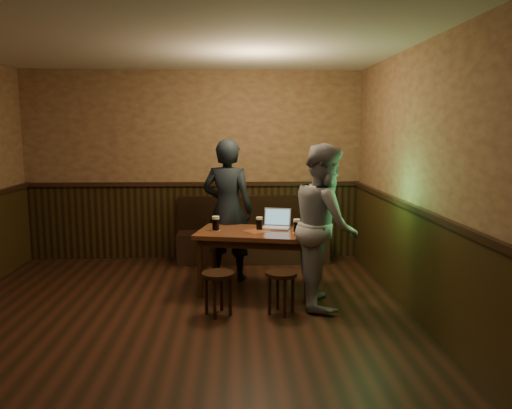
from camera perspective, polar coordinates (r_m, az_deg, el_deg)
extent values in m
cube|color=black|center=(4.92, -9.74, -14.78)|extent=(5.00, 6.00, 0.02)
cube|color=beige|center=(4.61, -10.66, 19.41)|extent=(5.00, 6.00, 0.02)
cube|color=#94734B|center=(7.54, -7.12, 4.42)|extent=(5.00, 0.02, 2.80)
cube|color=#94734B|center=(1.68, -24.23, -10.37)|extent=(5.00, 0.02, 2.80)
cube|color=#94734B|center=(4.90, 20.35, 1.81)|extent=(0.02, 6.00, 2.80)
cube|color=black|center=(7.62, -7.02, -1.99)|extent=(4.98, 0.04, 1.10)
cube|color=black|center=(5.05, 19.54, -7.82)|extent=(0.04, 5.98, 1.10)
cube|color=black|center=(7.50, -7.12, 2.33)|extent=(4.98, 0.06, 0.06)
cube|color=black|center=(4.91, 19.55, -1.32)|extent=(0.06, 5.98, 0.06)
cube|color=black|center=(7.40, -0.35, -4.81)|extent=(2.20, 0.50, 0.45)
cube|color=black|center=(7.50, -0.40, -0.92)|extent=(2.20, 0.10, 0.50)
cube|color=#552A18|center=(5.91, 0.15, -3.28)|extent=(1.53, 1.07, 0.05)
cube|color=black|center=(5.92, 0.14, -3.99)|extent=(1.38, 0.92, 0.08)
cube|color=maroon|center=(5.90, 0.15, -3.03)|extent=(0.36, 0.36, 0.00)
cylinder|color=black|center=(5.83, -6.41, -7.28)|extent=(0.07, 0.07, 0.70)
cylinder|color=black|center=(6.42, -4.85, -5.77)|extent=(0.07, 0.07, 0.70)
cylinder|color=black|center=(5.62, 5.87, -7.85)|extent=(0.07, 0.07, 0.70)
cylinder|color=black|center=(6.23, 6.25, -6.22)|extent=(0.07, 0.07, 0.70)
cylinder|color=black|center=(5.25, -4.37, -7.96)|extent=(0.41, 0.41, 0.04)
cylinder|color=black|center=(5.29, -2.97, -10.33)|extent=(0.04, 0.04, 0.44)
cylinder|color=black|center=(5.44, -3.96, -9.80)|extent=(0.04, 0.04, 0.44)
cylinder|color=black|center=(5.36, -5.70, -10.12)|extent=(0.04, 0.04, 0.44)
cylinder|color=black|center=(5.20, -4.74, -10.67)|extent=(0.04, 0.04, 0.44)
cylinder|color=black|center=(5.28, 2.91, -7.90)|extent=(0.40, 0.40, 0.04)
cylinder|color=black|center=(5.39, 4.22, -10.01)|extent=(0.04, 0.04, 0.43)
cylinder|color=black|center=(5.47, 2.49, -9.72)|extent=(0.04, 0.04, 0.43)
cylinder|color=black|center=(5.32, 1.55, -10.25)|extent=(0.04, 0.04, 0.43)
cylinder|color=black|center=(5.23, 3.32, -10.57)|extent=(0.04, 0.04, 0.43)
cylinder|color=#A72714|center=(5.95, -4.61, -2.97)|extent=(0.11, 0.11, 0.00)
cylinder|color=silver|center=(5.95, -4.61, -2.94)|extent=(0.10, 0.10, 0.00)
cylinder|color=black|center=(5.93, -4.62, -2.28)|extent=(0.08, 0.08, 0.14)
cylinder|color=beige|center=(5.92, -4.63, -1.48)|extent=(0.09, 0.09, 0.03)
cylinder|color=#A72714|center=(5.98, 0.38, -2.88)|extent=(0.10, 0.10, 0.00)
cylinder|color=silver|center=(5.98, 0.38, -2.85)|extent=(0.09, 0.09, 0.00)
cylinder|color=black|center=(5.96, 0.38, -2.26)|extent=(0.07, 0.07, 0.12)
cylinder|color=beige|center=(5.95, 0.38, -1.55)|extent=(0.08, 0.08, 0.03)
cylinder|color=#A72714|center=(5.82, 4.68, -3.23)|extent=(0.11, 0.11, 0.00)
cylinder|color=silver|center=(5.82, 4.68, -3.20)|extent=(0.09, 0.09, 0.00)
cylinder|color=black|center=(5.80, 4.69, -2.56)|extent=(0.08, 0.08, 0.13)
cylinder|color=beige|center=(5.79, 4.69, -1.80)|extent=(0.08, 0.08, 0.03)
cube|color=silver|center=(6.05, 2.27, -2.69)|extent=(0.38, 0.31, 0.02)
cube|color=#B2B2B7|center=(6.05, 2.27, -2.60)|extent=(0.34, 0.25, 0.00)
cube|color=silver|center=(6.14, 2.48, -1.41)|extent=(0.34, 0.15, 0.22)
cube|color=#5B8BAA|center=(6.13, 2.46, -1.43)|extent=(0.30, 0.13, 0.18)
cube|color=silver|center=(5.71, 6.13, -3.47)|extent=(0.26, 0.26, 0.00)
imported|color=black|center=(6.43, -3.25, -0.60)|extent=(0.76, 0.60, 1.82)
imported|color=gray|center=(5.52, 7.87, -2.36)|extent=(0.71, 0.89, 1.79)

